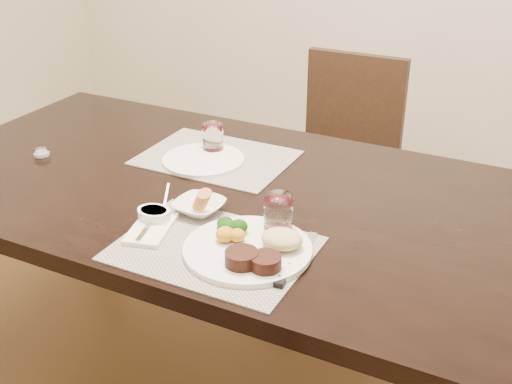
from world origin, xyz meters
The scene contains 13 objects.
dining_table centered at (0.00, 0.00, 0.67)m, with size 2.00×1.00×0.75m.
chair_far centered at (0.00, 0.93, 0.50)m, with size 0.42×0.42×0.90m.
placemat_near centered at (0.10, -0.31, 0.75)m, with size 0.46×0.34×0.00m, color gray.
placemat_far centered at (-0.16, 0.17, 0.75)m, with size 0.46×0.34×0.00m, color gray.
dinner_plate centered at (0.20, -0.29, 0.77)m, with size 0.31×0.31×0.05m.
napkin_fork centered at (-0.08, -0.31, 0.76)m, with size 0.13×0.18×0.02m.
steak_knife centered at (0.30, -0.31, 0.76)m, with size 0.04×0.26×0.01m.
cracker_bowl centered at (-0.02, -0.17, 0.77)m, with size 0.13×0.13×0.06m.
sauce_ramekin centered at (-0.10, -0.26, 0.77)m, with size 0.09×0.13×0.07m.
wine_glass_near centered at (0.21, -0.17, 0.80)m, with size 0.07×0.07×0.10m.
far_plate centered at (-0.18, 0.12, 0.76)m, with size 0.25×0.25×0.01m, color silver.
wine_glass_far centered at (-0.20, 0.20, 0.80)m, with size 0.07×0.07×0.09m.
salt_cellar centered at (-0.67, -0.07, 0.76)m, with size 0.05×0.05×0.02m.
Camera 1 is at (0.78, -1.43, 1.57)m, focal length 45.00 mm.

